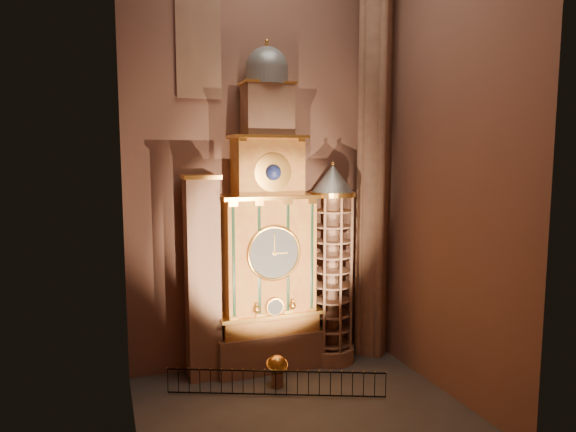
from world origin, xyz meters
name	(u,v)px	position (x,y,z in m)	size (l,w,h in m)	color
floor	(303,411)	(0.00, 0.00, 0.00)	(14.00, 14.00, 0.00)	#383330
wall_back	(262,158)	(0.00, 6.00, 11.00)	(22.00, 22.00, 0.00)	brown
wall_left	(127,159)	(-7.00, 0.00, 11.00)	(22.00, 22.00, 0.00)	brown
wall_right	(446,158)	(7.00, 0.00, 11.00)	(22.00, 22.00, 0.00)	brown
astronomical_clock	(268,243)	(0.00, 4.96, 6.68)	(5.60, 2.41, 16.70)	#8C634C
portrait_tower	(203,277)	(-3.40, 4.98, 5.15)	(1.80, 1.60, 10.20)	#8C634C
stair_turret	(332,266)	(3.50, 4.70, 5.27)	(2.50, 2.50, 10.80)	#8C634C
gothic_pier	(374,158)	(6.10, 5.00, 11.00)	(2.04, 2.04, 22.00)	#8C634C
stained_glass_window	(198,44)	(-3.20, 5.92, 16.50)	(2.20, 0.14, 5.20)	navy
celestial_globe	(277,368)	(-0.29, 2.69, 0.93)	(1.11, 1.06, 1.55)	#8C634C
iron_railing	(276,383)	(-0.70, 1.69, 0.65)	(9.37, 3.93, 1.20)	black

